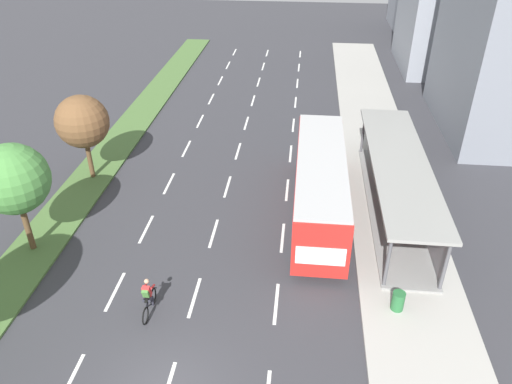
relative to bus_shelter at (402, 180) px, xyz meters
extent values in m
cube|color=#4C7038|center=(-17.83, 7.35, -1.80)|extent=(2.60, 52.00, 0.12)
cube|color=#ADAAA3|center=(-0.28, 7.35, -1.79)|extent=(4.50, 52.00, 0.15)
cube|color=white|center=(-13.03, -12.35, -1.86)|extent=(0.14, 2.41, 0.01)
cube|color=white|center=(-13.03, -7.75, -1.86)|extent=(0.14, 2.41, 0.01)
cube|color=white|center=(-13.03, -3.15, -1.86)|extent=(0.14, 2.41, 0.01)
cube|color=white|center=(-13.03, 1.45, -1.86)|extent=(0.14, 2.41, 0.01)
cube|color=white|center=(-13.03, 6.05, -1.86)|extent=(0.14, 2.41, 0.01)
cube|color=white|center=(-13.03, 10.65, -1.86)|extent=(0.14, 2.41, 0.01)
cube|color=white|center=(-13.03, 15.25, -1.86)|extent=(0.14, 2.41, 0.01)
cube|color=white|center=(-13.03, 19.84, -1.86)|extent=(0.14, 2.41, 0.01)
cube|color=white|center=(-13.03, 24.44, -1.86)|extent=(0.14, 2.41, 0.01)
cube|color=white|center=(-13.03, 29.04, -1.86)|extent=(0.14, 2.41, 0.01)
cube|color=white|center=(-9.53, -7.75, -1.86)|extent=(0.14, 2.41, 0.01)
cube|color=white|center=(-9.53, -3.15, -1.86)|extent=(0.14, 2.41, 0.01)
cube|color=white|center=(-9.53, 1.45, -1.86)|extent=(0.14, 2.41, 0.01)
cube|color=white|center=(-9.53, 6.05, -1.86)|extent=(0.14, 2.41, 0.01)
cube|color=white|center=(-9.53, 10.65, -1.86)|extent=(0.14, 2.41, 0.01)
cube|color=white|center=(-9.53, 15.25, -1.86)|extent=(0.14, 2.41, 0.01)
cube|color=white|center=(-9.53, 19.84, -1.86)|extent=(0.14, 2.41, 0.01)
cube|color=white|center=(-9.53, 24.44, -1.86)|extent=(0.14, 2.41, 0.01)
cube|color=white|center=(-9.53, 29.04, -1.86)|extent=(0.14, 2.41, 0.01)
cube|color=white|center=(-6.03, -7.75, -1.86)|extent=(0.14, 2.41, 0.01)
cube|color=white|center=(-6.03, -3.15, -1.86)|extent=(0.14, 2.41, 0.01)
cube|color=white|center=(-6.03, 1.45, -1.86)|extent=(0.14, 2.41, 0.01)
cube|color=white|center=(-6.03, 6.05, -1.86)|extent=(0.14, 2.41, 0.01)
cube|color=white|center=(-6.03, 10.65, -1.86)|extent=(0.14, 2.41, 0.01)
cube|color=white|center=(-6.03, 15.25, -1.86)|extent=(0.14, 2.41, 0.01)
cube|color=white|center=(-6.03, 19.84, -1.86)|extent=(0.14, 2.41, 0.01)
cube|color=white|center=(-6.03, 24.44, -1.86)|extent=(0.14, 2.41, 0.01)
cube|color=white|center=(-6.03, 29.04, -1.86)|extent=(0.14, 2.41, 0.01)
cube|color=gray|center=(-0.28, 0.00, -1.66)|extent=(2.60, 13.23, 0.10)
cylinder|color=#56565B|center=(-1.46, -6.36, -0.31)|extent=(0.16, 0.16, 2.60)
cylinder|color=#56565B|center=(-1.46, 6.36, -0.31)|extent=(0.16, 0.16, 2.60)
cylinder|color=#56565B|center=(0.90, -6.36, -0.31)|extent=(0.16, 0.16, 2.60)
cylinder|color=#56565B|center=(0.90, 6.36, -0.31)|extent=(0.16, 0.16, 2.60)
cube|color=gray|center=(0.96, 0.00, -0.31)|extent=(0.10, 12.57, 2.34)
cube|color=gray|center=(-0.28, 0.00, 1.07)|extent=(2.90, 13.63, 0.16)
cube|color=red|center=(-4.28, -0.85, -0.01)|extent=(2.50, 11.20, 2.80)
cube|color=#2D3D4C|center=(-4.28, -0.85, 0.84)|extent=(2.54, 10.30, 0.90)
cube|color=#B7B7B7|center=(-4.28, -0.85, 1.45)|extent=(2.45, 10.98, 0.12)
cube|color=#2D3D4C|center=(-4.28, 4.77, 0.34)|extent=(2.25, 0.06, 1.54)
cube|color=white|center=(-4.28, -6.47, -0.21)|extent=(2.12, 0.04, 0.90)
cylinder|color=black|center=(-5.38, 2.63, -1.36)|extent=(0.30, 1.00, 1.00)
cylinder|color=black|center=(-3.18, 2.63, -1.36)|extent=(0.30, 1.00, 1.00)
cylinder|color=black|center=(-5.38, -4.32, -1.36)|extent=(0.30, 1.00, 1.00)
cylinder|color=black|center=(-3.18, -4.32, -1.36)|extent=(0.30, 1.00, 1.00)
torus|color=black|center=(-11.16, -8.24, -1.50)|extent=(0.06, 0.72, 0.72)
torus|color=black|center=(-11.16, -9.34, -1.50)|extent=(0.06, 0.72, 0.72)
cylinder|color=black|center=(-11.16, -8.79, -1.22)|extent=(0.05, 0.94, 0.05)
cylinder|color=black|center=(-11.16, -8.89, -1.40)|extent=(0.05, 0.57, 0.42)
cylinder|color=black|center=(-11.16, -8.99, -1.20)|extent=(0.04, 0.04, 0.40)
cube|color=black|center=(-11.16, -8.99, -1.00)|extent=(0.12, 0.24, 0.06)
cylinder|color=black|center=(-11.16, -8.29, -0.95)|extent=(0.46, 0.04, 0.04)
cube|color=red|center=(-11.16, -8.81, -0.67)|extent=(0.30, 0.36, 0.59)
cube|color=#4C893D|center=(-11.16, -8.97, -0.65)|extent=(0.26, 0.26, 0.42)
sphere|color=tan|center=(-11.16, -8.69, -0.25)|extent=(0.20, 0.20, 0.20)
cylinder|color=#23232D|center=(-11.28, -8.84, -1.07)|extent=(0.12, 0.42, 0.25)
cylinder|color=#23232D|center=(-11.28, -8.67, -1.33)|extent=(0.10, 0.17, 0.41)
cylinder|color=#23232D|center=(-11.04, -8.84, -1.07)|extent=(0.12, 0.42, 0.25)
cylinder|color=#23232D|center=(-11.04, -8.67, -1.33)|extent=(0.10, 0.17, 0.41)
cylinder|color=red|center=(-11.33, -8.59, -0.62)|extent=(0.09, 0.47, 0.28)
cylinder|color=red|center=(-10.99, -8.59, -0.62)|extent=(0.09, 0.47, 0.28)
cylinder|color=brown|center=(-17.93, -5.35, -0.43)|extent=(0.28, 0.28, 2.63)
sphere|color=#4C8E42|center=(-17.93, -5.35, 2.09)|extent=(3.22, 3.22, 3.22)
cylinder|color=brown|center=(-17.73, 1.61, -0.53)|extent=(0.28, 0.28, 2.43)
sphere|color=brown|center=(-17.73, 1.61, 1.81)|extent=(3.01, 3.01, 3.01)
cylinder|color=#286B38|center=(-1.08, -7.67, -1.29)|extent=(0.52, 0.52, 0.85)
camera|label=1|loc=(-5.32, -22.78, 12.97)|focal=34.37mm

